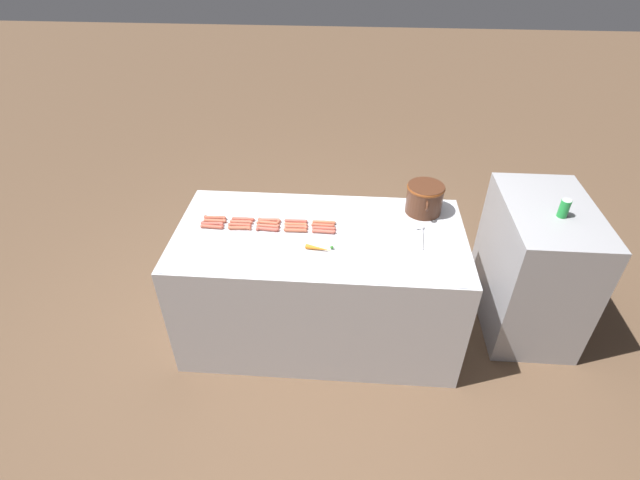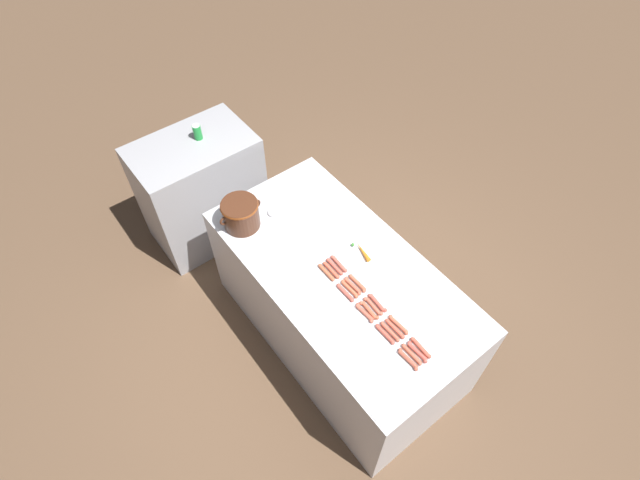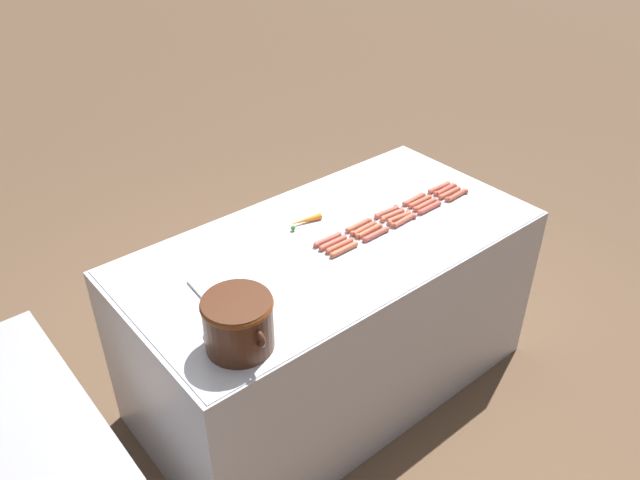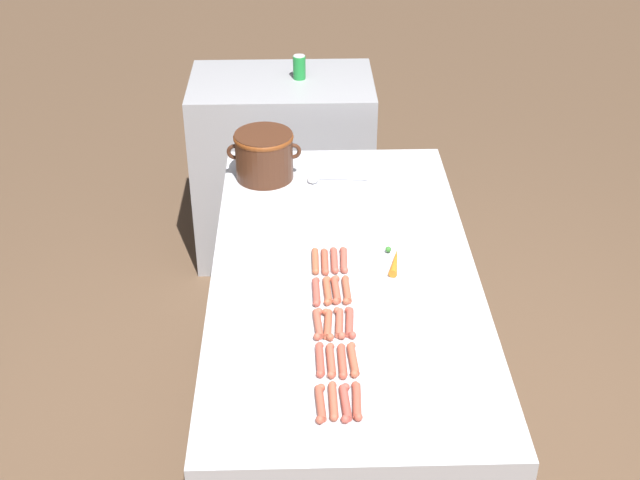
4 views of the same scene
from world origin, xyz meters
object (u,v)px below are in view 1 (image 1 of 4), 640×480
(hot_dog_9, at_px, (323,225))
(serving_spoon, at_px, (420,231))
(hot_dog_2, at_px, (269,220))
(hot_dog_17, at_px, (268,229))
(hot_dog_4, at_px, (324,222))
(hot_dog_3, at_px, (296,221))
(hot_dog_13, at_px, (296,227))
(hot_dog_0, at_px, (215,218))
(hot_dog_15, at_px, (212,227))
(back_cabinet, at_px, (533,266))
(hot_dog_7, at_px, (268,223))
(bean_pot, at_px, (425,197))
(hot_dog_10, at_px, (212,224))
(hot_dog_1, at_px, (243,219))
(hot_dog_6, at_px, (241,222))
(hot_dog_11, at_px, (240,225))
(hot_dog_19, at_px, (324,231))
(hot_dog_5, at_px, (215,221))
(hot_dog_18, at_px, (295,230))
(hot_dog_14, at_px, (324,228))
(carrot, at_px, (319,248))
(soda_can, at_px, (564,208))
(hot_dog_16, at_px, (240,228))
(hot_dog_8, at_px, (296,224))
(hot_dog_12, at_px, (268,226))

(hot_dog_9, bearing_deg, serving_spoon, 88.86)
(hot_dog_2, xyz_separation_m, hot_dog_17, (0.11, 0.00, 0.00))
(hot_dog_4, bearing_deg, hot_dog_3, -90.38)
(hot_dog_13, bearing_deg, hot_dog_2, -109.65)
(hot_dog_0, relative_size, hot_dog_15, 1.00)
(back_cabinet, bearing_deg, hot_dog_17, -82.61)
(hot_dog_7, xyz_separation_m, bean_pot, (-0.24, 1.07, 0.11))
(hot_dog_10, height_order, serving_spoon, hot_dog_10)
(hot_dog_17, bearing_deg, serving_spoon, 93.29)
(hot_dog_1, bearing_deg, hot_dog_6, -9.10)
(hot_dog_0, bearing_deg, hot_dog_11, 68.56)
(hot_dog_19, bearing_deg, hot_dog_4, -177.55)
(bean_pot, relative_size, serving_spoon, 1.21)
(hot_dog_2, bearing_deg, hot_dog_1, -89.54)
(hot_dog_11, distance_m, hot_dog_19, 0.58)
(hot_dog_11, bearing_deg, hot_dog_5, -101.33)
(hot_dog_7, bearing_deg, hot_dog_18, 70.40)
(hot_dog_4, height_order, hot_dog_10, same)
(hot_dog_10, relative_size, hot_dog_11, 1.00)
(hot_dog_14, xyz_separation_m, carrot, (0.23, -0.01, 0.00))
(back_cabinet, relative_size, hot_dog_13, 6.32)
(hot_dog_0, xyz_separation_m, hot_dog_6, (0.04, 0.19, 0.00))
(back_cabinet, xyz_separation_m, hot_dog_3, (0.14, -1.74, 0.42))
(hot_dog_7, relative_size, soda_can, 1.30)
(hot_dog_4, relative_size, hot_dog_9, 1.00)
(hot_dog_4, bearing_deg, carrot, -1.97)
(hot_dog_4, height_order, hot_dog_16, same)
(hot_dog_16, height_order, soda_can, soda_can)
(carrot, bearing_deg, hot_dog_18, -137.68)
(hot_dog_0, relative_size, hot_dog_3, 1.00)
(hot_dog_7, bearing_deg, bean_pot, 102.67)
(hot_dog_2, xyz_separation_m, hot_dog_18, (0.10, 0.19, 0.00))
(hot_dog_8, relative_size, hot_dog_15, 1.00)
(hot_dog_15, bearing_deg, hot_dog_3, 101.02)
(hot_dog_7, relative_size, hot_dog_8, 1.00)
(hot_dog_6, relative_size, hot_dog_12, 1.00)
(hot_dog_18, relative_size, hot_dog_19, 1.00)
(hot_dog_7, height_order, hot_dog_18, same)
(hot_dog_2, height_order, hot_dog_17, same)
(hot_dog_9, xyz_separation_m, serving_spoon, (0.01, 0.65, -0.00))
(hot_dog_6, bearing_deg, hot_dog_7, 90.83)
(hot_dog_4, bearing_deg, hot_dog_10, -84.55)
(hot_dog_2, bearing_deg, hot_dog_15, -74.03)
(hot_dog_13, height_order, hot_dog_16, same)
(hot_dog_15, xyz_separation_m, soda_can, (-0.15, 2.32, 0.16))
(hot_dog_12, height_order, soda_can, soda_can)
(hot_dog_6, distance_m, hot_dog_18, 0.39)
(carrot, height_order, soda_can, soda_can)
(hot_dog_8, xyz_separation_m, hot_dog_13, (0.03, 0.00, 0.00))
(hot_dog_14, xyz_separation_m, soda_can, (-0.12, 1.57, 0.16))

